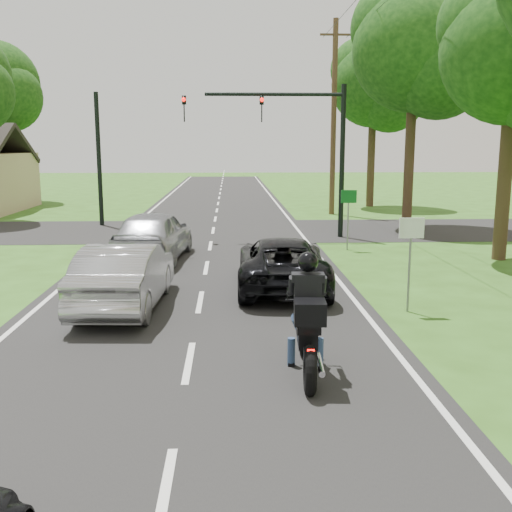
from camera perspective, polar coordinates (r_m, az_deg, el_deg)
The scene contains 14 objects.
ground at distance 10.53m, azimuth -6.41°, elevation -10.07°, with size 140.00×140.00×0.00m, color #2E5417.
road at distance 20.18m, azimuth -4.55°, elevation 0.02°, with size 8.00×100.00×0.01m, color black.
cross_road at distance 26.10m, azimuth -4.10°, elevation 2.43°, with size 60.00×7.00×0.01m, color black.
motorcycle_rider at distance 9.73m, azimuth 4.93°, elevation -6.77°, with size 0.67×2.38×2.05m.
dark_suv at distance 15.50m, azimuth 2.52°, elevation -0.65°, with size 2.22×4.82×1.34m, color black.
silver_sedan at distance 13.95m, azimuth -12.37°, elevation -1.83°, with size 1.58×4.54×1.50m, color #A5A6A9.
silver_suv at distance 19.56m, azimuth -9.73°, elevation 2.01°, with size 1.94×4.82×1.64m, color #96989E.
traffic_signal at distance 23.97m, azimuth 3.80°, elevation 11.62°, with size 6.38×0.44×6.00m.
signal_pole_far at distance 28.46m, azimuth -14.73°, elevation 8.85°, with size 0.20×0.20×6.00m, color black.
utility_pole_far at distance 32.33m, azimuth 7.41°, elevation 12.97°, with size 1.60×0.28×10.00m.
sign_white at distance 13.58m, azimuth 14.54°, elevation 1.34°, with size 0.55×0.07×2.12m.
sign_green at distance 21.33m, azimuth 8.80°, elevation 4.82°, with size 0.55×0.07×2.12m.
tree_row_d at distance 28.12m, azimuth 15.59°, elevation 17.85°, with size 5.76×5.58×10.45m.
tree_row_e at distance 36.80m, azimuth 11.65°, elevation 15.28°, with size 5.28×5.12×9.61m.
Camera 1 is at (0.72, -9.83, 3.71)m, focal length 42.00 mm.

